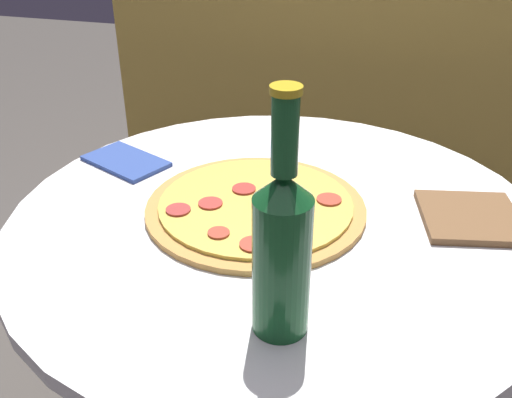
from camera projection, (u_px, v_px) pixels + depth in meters
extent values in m
cylinder|color=white|center=(274.00, 373.00, 1.09)|extent=(0.08, 0.08, 0.67)
cylinder|color=white|center=(277.00, 220.00, 0.92)|extent=(0.86, 0.86, 0.02)
cube|color=gold|center=(357.00, 11.00, 1.61)|extent=(1.52, 0.04, 1.70)
cylinder|color=#C68E47|center=(256.00, 207.00, 0.92)|extent=(0.36, 0.36, 0.01)
cylinder|color=#E0BC4C|center=(256.00, 203.00, 0.92)|extent=(0.31, 0.31, 0.01)
cylinder|color=#AA3E2C|center=(219.00, 233.00, 0.83)|extent=(0.03, 0.03, 0.00)
cylinder|color=#B03D2B|center=(329.00, 199.00, 0.92)|extent=(0.04, 0.04, 0.00)
cylinder|color=#A43430|center=(178.00, 210.00, 0.89)|extent=(0.04, 0.04, 0.00)
cylinder|color=#AD342C|center=(300.00, 217.00, 0.87)|extent=(0.04, 0.04, 0.00)
cylinder|color=#B4352E|center=(210.00, 203.00, 0.91)|extent=(0.04, 0.04, 0.00)
cylinder|color=#A8312A|center=(244.00, 189.00, 0.95)|extent=(0.04, 0.04, 0.00)
cylinder|color=#B13B28|center=(264.00, 200.00, 0.92)|extent=(0.04, 0.04, 0.00)
cylinder|color=#B73E2C|center=(253.00, 244.00, 0.81)|extent=(0.04, 0.04, 0.00)
cylinder|color=#144C23|center=(281.00, 267.00, 0.64)|extent=(0.07, 0.07, 0.18)
cone|color=#144C23|center=(284.00, 187.00, 0.59)|extent=(0.07, 0.07, 0.03)
cylinder|color=#144C23|center=(285.00, 135.00, 0.56)|extent=(0.03, 0.03, 0.09)
cylinder|color=gold|center=(286.00, 90.00, 0.54)|extent=(0.03, 0.03, 0.01)
cube|color=brown|center=(470.00, 217.00, 0.89)|extent=(0.18, 0.18, 0.01)
cube|color=#334C99|center=(126.00, 161.00, 1.07)|extent=(0.18, 0.15, 0.01)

